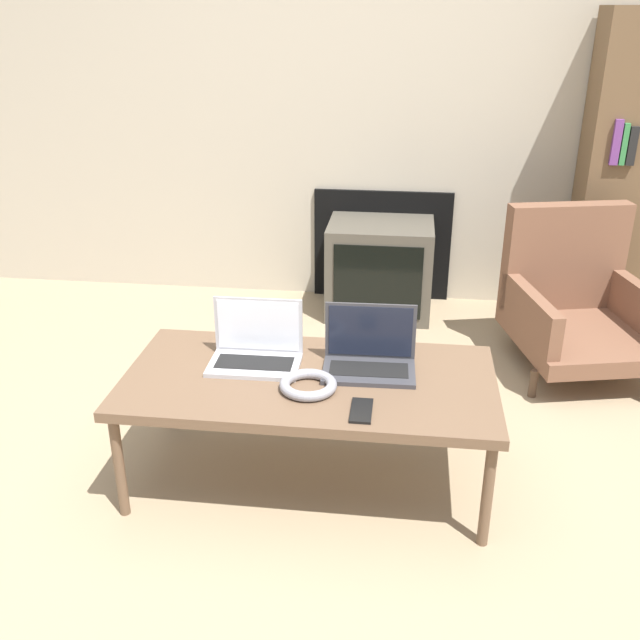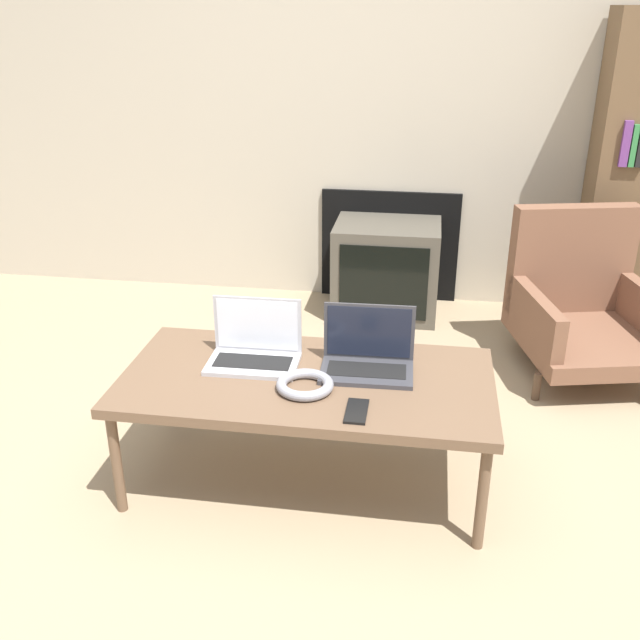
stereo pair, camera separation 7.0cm
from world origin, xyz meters
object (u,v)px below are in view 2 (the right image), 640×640
Objects in this scene: laptop_left at (255,348)px; headphones at (305,385)px; armchair at (581,302)px; phone at (357,411)px; laptop_right at (368,356)px; tv at (386,269)px.

headphones is (0.21, -0.18, -0.03)m from laptop_left.
laptop_left is 1.69m from armchair.
phone is at bearing -37.70° from laptop_left.
laptop_left is 2.21× the size of phone.
phone is at bearing -92.98° from laptop_right.
laptop_right is at bearing 42.38° from headphones.
phone is 0.26× the size of tv.
laptop_right is 1.39m from armchair.
laptop_left is at bearing 143.40° from phone.
headphones is 0.34× the size of tv.
tv is (0.37, 1.51, -0.22)m from laptop_left.
tv is at bearing 90.79° from phone.
phone is at bearing -138.14° from armchair.
armchair is at bearing 47.26° from headphones.
laptop_right is (0.40, -0.00, 0.00)m from laptop_left.
laptop_left and laptop_right have the same top height.
phone is at bearing -32.92° from headphones.
tv is at bearing 139.90° from armchair.
phone is (0.19, -0.12, -0.01)m from headphones.
armchair reaches higher than tv.
headphones is (-0.19, -0.18, -0.03)m from laptop_right.
laptop_left is at bearing -155.37° from armchair.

